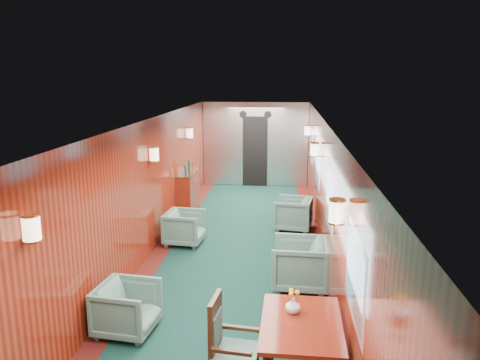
{
  "coord_description": "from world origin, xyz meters",
  "views": [
    {
      "loc": [
        0.87,
        -7.31,
        3.15
      ],
      "look_at": [
        0.0,
        1.48,
        1.15
      ],
      "focal_mm": 35.0,
      "sensor_mm": 36.0,
      "label": 1
    }
  ],
  "objects_px": {
    "dining_table": "(301,334)",
    "armchair_right_near": "(299,264)",
    "armchair_left_near": "(127,308)",
    "armchair_right_far": "(293,214)",
    "side_chair": "(227,341)",
    "credenza": "(188,193)",
    "armchair_left_far": "(185,228)"
  },
  "relations": [
    {
      "from": "armchair_right_near",
      "to": "armchair_left_near",
      "type": "bearing_deg",
      "value": -53.14
    },
    {
      "from": "credenza",
      "to": "armchair_right_far",
      "type": "distance_m",
      "value": 2.56
    },
    {
      "from": "side_chair",
      "to": "armchair_left_far",
      "type": "height_order",
      "value": "side_chair"
    },
    {
      "from": "side_chair",
      "to": "armchair_right_near",
      "type": "bearing_deg",
      "value": 78.6
    },
    {
      "from": "side_chair",
      "to": "credenza",
      "type": "bearing_deg",
      "value": 111.58
    },
    {
      "from": "armchair_right_near",
      "to": "armchair_right_far",
      "type": "distance_m",
      "value": 2.71
    },
    {
      "from": "side_chair",
      "to": "credenza",
      "type": "distance_m",
      "value": 6.3
    },
    {
      "from": "armchair_left_far",
      "to": "armchair_right_far",
      "type": "height_order",
      "value": "armchair_right_far"
    },
    {
      "from": "credenza",
      "to": "armchair_left_near",
      "type": "relative_size",
      "value": 1.78
    },
    {
      "from": "dining_table",
      "to": "armchair_right_near",
      "type": "height_order",
      "value": "dining_table"
    },
    {
      "from": "dining_table",
      "to": "armchair_right_near",
      "type": "relative_size",
      "value": 1.36
    },
    {
      "from": "credenza",
      "to": "armchair_left_near",
      "type": "bearing_deg",
      "value": -86.65
    },
    {
      "from": "armchair_left_near",
      "to": "armchair_left_far",
      "type": "distance_m",
      "value": 3.15
    },
    {
      "from": "armchair_right_near",
      "to": "dining_table",
      "type": "bearing_deg",
      "value": 1.13
    },
    {
      "from": "armchair_left_near",
      "to": "armchair_left_far",
      "type": "height_order",
      "value": "same"
    },
    {
      "from": "armchair_left_near",
      "to": "dining_table",
      "type": "bearing_deg",
      "value": -109.08
    },
    {
      "from": "credenza",
      "to": "armchair_right_near",
      "type": "distance_m",
      "value": 4.37
    },
    {
      "from": "credenza",
      "to": "armchair_left_far",
      "type": "height_order",
      "value": "credenza"
    },
    {
      "from": "side_chair",
      "to": "armchair_right_far",
      "type": "relative_size",
      "value": 1.36
    },
    {
      "from": "credenza",
      "to": "armchair_left_near",
      "type": "distance_m",
      "value": 5.12
    },
    {
      "from": "armchair_right_near",
      "to": "armchair_right_far",
      "type": "relative_size",
      "value": 1.11
    },
    {
      "from": "armchair_left_near",
      "to": "side_chair",
      "type": "bearing_deg",
      "value": -118.72
    },
    {
      "from": "side_chair",
      "to": "credenza",
      "type": "relative_size",
      "value": 0.81
    },
    {
      "from": "armchair_left_near",
      "to": "armchair_right_far",
      "type": "distance_m",
      "value": 4.68
    },
    {
      "from": "side_chair",
      "to": "armchair_right_far",
      "type": "bearing_deg",
      "value": 88.32
    },
    {
      "from": "credenza",
      "to": "side_chair",
      "type": "bearing_deg",
      "value": -74.65
    },
    {
      "from": "armchair_left_near",
      "to": "armchair_right_far",
      "type": "height_order",
      "value": "armchair_right_far"
    },
    {
      "from": "side_chair",
      "to": "armchair_left_near",
      "type": "distance_m",
      "value": 1.69
    },
    {
      "from": "side_chair",
      "to": "armchair_right_far",
      "type": "xyz_separation_m",
      "value": [
        0.72,
        5.16,
        -0.21
      ]
    },
    {
      "from": "armchair_right_near",
      "to": "credenza",
      "type": "bearing_deg",
      "value": -143.71
    },
    {
      "from": "armchair_right_far",
      "to": "armchair_right_near",
      "type": "bearing_deg",
      "value": 10.33
    },
    {
      "from": "armchair_right_far",
      "to": "armchair_left_near",
      "type": "bearing_deg",
      "value": -17.45
    }
  ]
}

